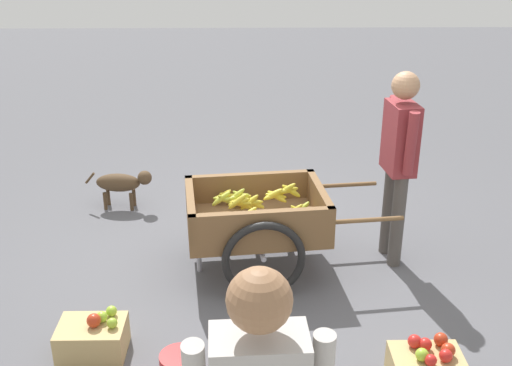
{
  "coord_description": "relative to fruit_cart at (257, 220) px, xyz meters",
  "views": [
    {
      "loc": [
        0.08,
        4.52,
        2.69
      ],
      "look_at": [
        0.0,
        0.02,
        0.75
      ],
      "focal_mm": 43.55,
      "sensor_mm": 36.0,
      "label": 1
    }
  ],
  "objects": [
    {
      "name": "dog",
      "position": [
        1.31,
        -1.17,
        -0.17
      ],
      "size": [
        0.67,
        0.22,
        0.4
      ],
      "color": "#4C3823",
      "rests_on": "ground"
    },
    {
      "name": "ground_plane",
      "position": [
        0.0,
        -0.04,
        -0.44
      ],
      "size": [
        24.0,
        24.0,
        0.0
      ],
      "primitive_type": "plane",
      "color": "#56565B"
    },
    {
      "name": "vendor_person",
      "position": [
        -1.14,
        -0.13,
        0.53
      ],
      "size": [
        0.24,
        0.56,
        1.61
      ],
      "color": "#4C4742",
      "rests_on": "ground"
    },
    {
      "name": "apple_crate",
      "position": [
        1.11,
        1.09,
        -0.32
      ],
      "size": [
        0.44,
        0.32,
        0.31
      ],
      "color": "tan",
      "rests_on": "ground"
    },
    {
      "name": "fruit_cart",
      "position": [
        0.0,
        0.0,
        0.0
      ],
      "size": [
        1.73,
        1.01,
        0.71
      ],
      "color": "brown",
      "rests_on": "ground"
    }
  ]
}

